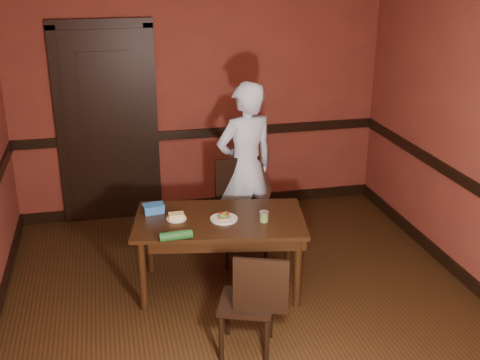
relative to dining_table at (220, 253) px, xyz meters
name	(u,v)px	position (x,y,z in m)	size (l,w,h in m)	color
floor	(250,315)	(0.15, -0.49, -0.33)	(4.00, 4.50, 0.01)	black
wall_back	(200,93)	(0.15, 1.76, 1.02)	(4.00, 0.02, 2.70)	maroon
wall_front	(389,338)	(0.15, -2.74, 1.02)	(4.00, 0.02, 2.70)	maroon
dado_back	(202,133)	(0.15, 1.75, 0.57)	(4.00, 0.03, 0.10)	black
baseboard_back	(203,204)	(0.15, 1.75, -0.27)	(4.00, 0.03, 0.12)	black
baseboard_right	(469,281)	(2.13, -0.49, -0.27)	(0.03, 4.50, 0.12)	black
door	(107,122)	(-0.85, 1.73, 0.76)	(1.05, 0.07, 2.20)	black
dining_table	(220,253)	(0.00, 0.00, 0.00)	(1.42, 0.80, 0.67)	black
chair_far	(240,212)	(0.29, 0.50, 0.14)	(0.44, 0.44, 0.95)	black
chair_near	(247,301)	(0.02, -0.90, 0.08)	(0.39, 0.39, 0.83)	black
person	(246,167)	(0.41, 0.75, 0.50)	(0.61, 0.40, 1.66)	silver
sandwich_plate	(224,218)	(0.03, -0.04, 0.35)	(0.23, 0.23, 0.06)	silver
sauce_jar	(264,216)	(0.35, -0.15, 0.38)	(0.08, 0.08, 0.09)	#5C8840
cheese_saucer	(176,217)	(-0.36, 0.06, 0.35)	(0.17, 0.17, 0.05)	silver
food_tub	(154,208)	(-0.53, 0.24, 0.37)	(0.19, 0.14, 0.08)	blue
wrapped_veg	(176,236)	(-0.41, -0.32, 0.37)	(0.07, 0.07, 0.26)	#184E1E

